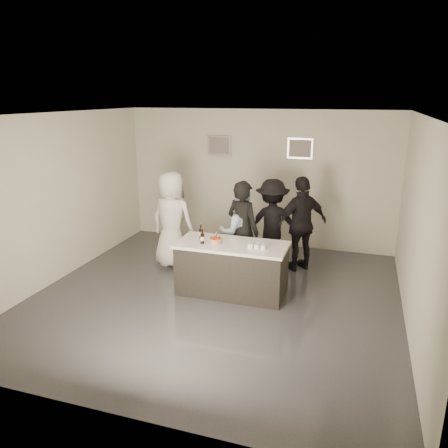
# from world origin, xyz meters

# --- Properties ---
(floor) EXTENTS (6.00, 6.00, 0.00)m
(floor) POSITION_xyz_m (0.00, 0.00, 0.00)
(floor) COLOR #3D3D42
(floor) RESTS_ON ground
(ceiling) EXTENTS (6.00, 6.00, 0.00)m
(ceiling) POSITION_xyz_m (0.00, 0.00, 3.00)
(ceiling) COLOR white
(wall_back) EXTENTS (6.00, 0.04, 3.00)m
(wall_back) POSITION_xyz_m (0.00, 3.00, 1.50)
(wall_back) COLOR beige
(wall_back) RESTS_ON ground
(wall_front) EXTENTS (6.00, 0.04, 3.00)m
(wall_front) POSITION_xyz_m (0.00, -3.00, 1.50)
(wall_front) COLOR beige
(wall_front) RESTS_ON ground
(wall_left) EXTENTS (0.04, 6.00, 3.00)m
(wall_left) POSITION_xyz_m (-3.00, 0.00, 1.50)
(wall_left) COLOR beige
(wall_left) RESTS_ON ground
(wall_right) EXTENTS (0.04, 6.00, 3.00)m
(wall_right) POSITION_xyz_m (3.00, 0.00, 1.50)
(wall_right) COLOR beige
(wall_right) RESTS_ON ground
(picture_left) EXTENTS (0.54, 0.04, 0.44)m
(picture_left) POSITION_xyz_m (-0.90, 2.97, 2.20)
(picture_left) COLOR #B2B2B7
(picture_left) RESTS_ON wall_back
(picture_right) EXTENTS (0.54, 0.04, 0.44)m
(picture_right) POSITION_xyz_m (0.90, 2.97, 2.20)
(picture_right) COLOR #B2B2B7
(picture_right) RESTS_ON wall_back
(bar_counter) EXTENTS (1.86, 0.86, 0.90)m
(bar_counter) POSITION_xyz_m (0.22, 0.25, 0.45)
(bar_counter) COLOR white
(bar_counter) RESTS_ON ground
(cake) EXTENTS (0.21, 0.21, 0.08)m
(cake) POSITION_xyz_m (-0.05, 0.18, 0.94)
(cake) COLOR orange
(cake) RESTS_ON bar_counter
(beer_bottle_a) EXTENTS (0.07, 0.07, 0.26)m
(beer_bottle_a) POSITION_xyz_m (-0.36, 0.34, 1.03)
(beer_bottle_a) COLOR black
(beer_bottle_a) RESTS_ON bar_counter
(beer_bottle_b) EXTENTS (0.07, 0.07, 0.26)m
(beer_bottle_b) POSITION_xyz_m (-0.26, 0.11, 1.03)
(beer_bottle_b) COLOR black
(beer_bottle_b) RESTS_ON bar_counter
(tumbler_cluster) EXTENTS (0.30, 0.19, 0.08)m
(tumbler_cluster) POSITION_xyz_m (0.67, 0.18, 0.94)
(tumbler_cluster) COLOR orange
(tumbler_cluster) RESTS_ON bar_counter
(candles) EXTENTS (0.24, 0.08, 0.01)m
(candles) POSITION_xyz_m (-0.04, -0.06, 0.90)
(candles) COLOR pink
(candles) RESTS_ON bar_counter
(person_main_black) EXTENTS (0.79, 0.66, 1.84)m
(person_main_black) POSITION_xyz_m (0.21, 0.97, 0.92)
(person_main_black) COLOR black
(person_main_black) RESTS_ON ground
(person_main_blue) EXTENTS (0.98, 0.88, 1.65)m
(person_main_blue) POSITION_xyz_m (0.11, 1.10, 0.82)
(person_main_blue) COLOR #A7BCDA
(person_main_blue) RESTS_ON ground
(person_guest_left) EXTENTS (1.01, 0.74, 1.89)m
(person_guest_left) POSITION_xyz_m (-1.26, 1.12, 0.94)
(person_guest_left) COLOR white
(person_guest_left) RESTS_ON ground
(person_guest_right) EXTENTS (1.11, 1.04, 1.84)m
(person_guest_right) POSITION_xyz_m (1.18, 1.70, 0.92)
(person_guest_right) COLOR black
(person_guest_right) RESTS_ON ground
(person_guest_back) EXTENTS (1.28, 0.97, 1.75)m
(person_guest_back) POSITION_xyz_m (0.60, 1.71, 0.88)
(person_guest_back) COLOR black
(person_guest_back) RESTS_ON ground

